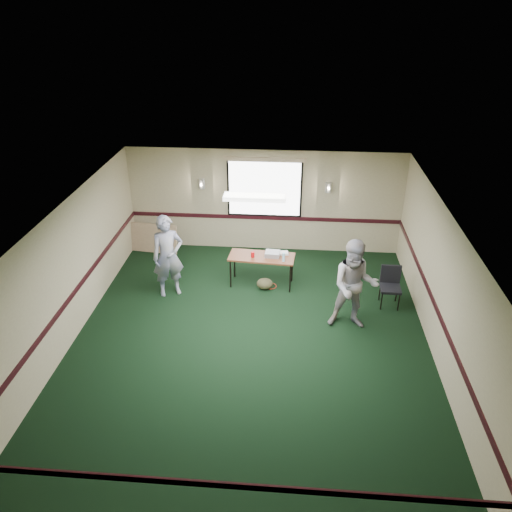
# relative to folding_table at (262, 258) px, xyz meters

# --- Properties ---
(ground) EXTENTS (8.00, 8.00, 0.00)m
(ground) POSITION_rel_folding_table_xyz_m (-0.06, -2.13, -0.70)
(ground) COLOR black
(ground) RESTS_ON ground
(room_shell) EXTENTS (8.00, 8.02, 8.00)m
(room_shell) POSITION_rel_folding_table_xyz_m (-0.06, -0.01, 0.88)
(room_shell) COLOR tan
(room_shell) RESTS_ON ground
(folding_table) EXTENTS (1.54, 0.71, 0.75)m
(folding_table) POSITION_rel_folding_table_xyz_m (0.00, 0.00, 0.00)
(folding_table) COLOR #5A3119
(folding_table) RESTS_ON ground
(projector) EXTENTS (0.35, 0.30, 0.11)m
(projector) POSITION_rel_folding_table_xyz_m (0.25, 0.03, 0.11)
(projector) COLOR gray
(projector) RESTS_ON folding_table
(game_console) EXTENTS (0.23, 0.19, 0.05)m
(game_console) POSITION_rel_folding_table_xyz_m (0.50, 0.15, 0.08)
(game_console) COLOR silver
(game_console) RESTS_ON folding_table
(red_cup) EXTENTS (0.08, 0.08, 0.13)m
(red_cup) POSITION_rel_folding_table_xyz_m (-0.20, -0.05, 0.12)
(red_cup) COLOR #AB0B0E
(red_cup) RESTS_ON folding_table
(water_bottle) EXTENTS (0.06, 0.06, 0.21)m
(water_bottle) POSITION_rel_folding_table_xyz_m (0.51, -0.20, 0.16)
(water_bottle) COLOR #8ECAE8
(water_bottle) RESTS_ON folding_table
(duffel_bag) EXTENTS (0.40, 0.31, 0.27)m
(duffel_bag) POSITION_rel_folding_table_xyz_m (0.09, -0.20, -0.56)
(duffel_bag) COLOR #414025
(duffel_bag) RESTS_ON ground
(cable_coil) EXTENTS (0.33, 0.33, 0.01)m
(cable_coil) POSITION_rel_folding_table_xyz_m (0.21, -0.08, -0.69)
(cable_coil) COLOR red
(cable_coil) RESTS_ON ground
(folded_table) EXTENTS (1.51, 0.40, 0.76)m
(folded_table) POSITION_rel_folding_table_xyz_m (-3.06, 1.47, -0.31)
(folded_table) COLOR #9F7F62
(folded_table) RESTS_ON ground
(conference_chair) EXTENTS (0.45, 0.47, 0.89)m
(conference_chair) POSITION_rel_folding_table_xyz_m (2.85, -0.57, -0.17)
(conference_chair) COLOR black
(conference_chair) RESTS_ON ground
(person_left) EXTENTS (0.82, 0.71, 1.91)m
(person_left) POSITION_rel_folding_table_xyz_m (-2.04, -0.55, 0.26)
(person_left) COLOR #435094
(person_left) RESTS_ON ground
(person_right) EXTENTS (0.97, 0.77, 1.94)m
(person_right) POSITION_rel_folding_table_xyz_m (1.95, -1.48, 0.27)
(person_right) COLOR #7D92C3
(person_right) RESTS_ON ground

